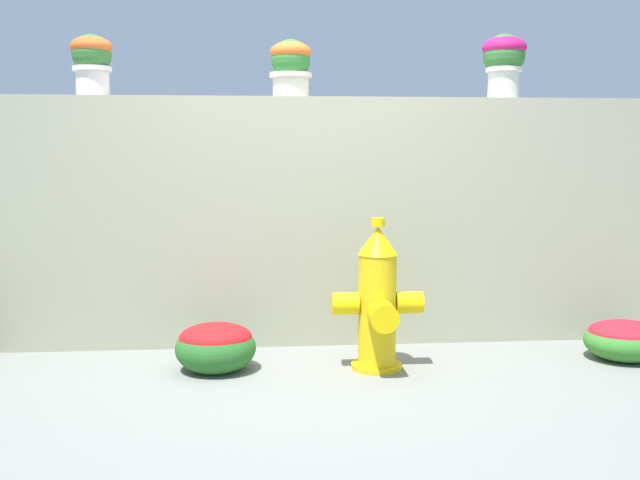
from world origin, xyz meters
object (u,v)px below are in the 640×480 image
object	(u,v)px
potted_plant_2	(291,65)
flower_bush_left	(216,345)
flower_bush_right	(625,338)
fire_hydrant	(378,302)
potted_plant_1	(92,59)
potted_plant_3	(504,59)

from	to	relation	value
potted_plant_2	flower_bush_left	size ratio (longest dim) A/B	0.80
flower_bush_right	fire_hydrant	bearing A→B (deg)	-177.26
potted_plant_1	potted_plant_2	world-z (taller)	potted_plant_1
potted_plant_3	flower_bush_left	world-z (taller)	potted_plant_3
flower_bush_left	flower_bush_right	world-z (taller)	flower_bush_left
flower_bush_right	potted_plant_2	bearing A→B (deg)	162.16
potted_plant_1	potted_plant_2	distance (m)	1.30
potted_plant_2	flower_bush_left	xyz separation A→B (m)	(-0.49, -0.70, -1.74)
potted_plant_3	fire_hydrant	xyz separation A→B (m)	(-0.98, -0.70, -1.53)
potted_plant_1	potted_plant_3	size ratio (longest dim) A/B	0.92
potted_plant_2	fire_hydrant	distance (m)	1.73
fire_hydrant	potted_plant_2	bearing A→B (deg)	122.86
fire_hydrant	flower_bush_right	bearing A→B (deg)	2.74
potted_plant_1	fire_hydrant	bearing A→B (deg)	-21.64
flower_bush_left	flower_bush_right	bearing A→B (deg)	0.58
potted_plant_2	flower_bush_left	world-z (taller)	potted_plant_2
flower_bush_left	flower_bush_right	distance (m)	2.58
potted_plant_3	potted_plant_1	bearing A→B (deg)	179.88
potted_plant_1	flower_bush_right	bearing A→B (deg)	-10.55
potted_plant_2	flower_bush_right	world-z (taller)	potted_plant_2
potted_plant_2	flower_bush_right	distance (m)	2.82
potted_plant_2	potted_plant_3	size ratio (longest dim) A/B	0.89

